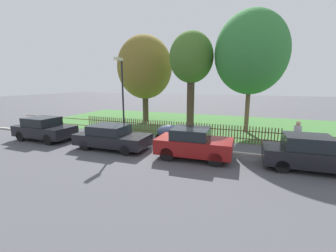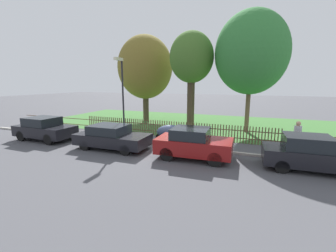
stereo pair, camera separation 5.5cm
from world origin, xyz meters
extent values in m
plane|color=#4C4C51|center=(0.00, 0.00, 0.00)|extent=(120.00, 120.00, 0.00)
cube|color=#B2ADA3|center=(0.00, 0.10, 0.06)|extent=(28.41, 0.20, 0.12)
cube|color=#3D7033|center=(0.00, 8.43, 0.01)|extent=(28.41, 11.93, 0.01)
cube|color=brown|center=(0.00, 2.50, 0.31)|extent=(28.41, 0.03, 0.05)
cube|color=brown|center=(0.00, 2.50, 0.81)|extent=(28.41, 0.03, 0.05)
cube|color=brown|center=(-6.98, 2.47, 0.56)|extent=(0.06, 0.03, 1.12)
cube|color=brown|center=(-6.81, 2.47, 0.56)|extent=(0.06, 0.03, 1.12)
cube|color=brown|center=(-6.63, 2.47, 0.56)|extent=(0.06, 0.03, 1.12)
cube|color=brown|center=(-6.45, 2.47, 0.56)|extent=(0.06, 0.03, 1.12)
cube|color=brown|center=(-6.28, 2.47, 0.56)|extent=(0.06, 0.03, 1.12)
cube|color=brown|center=(-6.10, 2.47, 0.56)|extent=(0.06, 0.03, 1.12)
cube|color=brown|center=(-5.92, 2.47, 0.56)|extent=(0.06, 0.03, 1.12)
cube|color=brown|center=(-5.75, 2.47, 0.56)|extent=(0.06, 0.03, 1.12)
cube|color=brown|center=(-5.57, 2.47, 0.56)|extent=(0.06, 0.03, 1.12)
cube|color=brown|center=(-5.39, 2.47, 0.56)|extent=(0.06, 0.03, 1.12)
cube|color=brown|center=(-5.22, 2.47, 0.56)|extent=(0.06, 0.03, 1.12)
cube|color=brown|center=(-5.04, 2.47, 0.56)|extent=(0.06, 0.03, 1.12)
cube|color=brown|center=(-4.86, 2.47, 0.56)|extent=(0.06, 0.03, 1.12)
cube|color=brown|center=(-4.68, 2.47, 0.56)|extent=(0.06, 0.03, 1.12)
cube|color=brown|center=(-4.51, 2.47, 0.56)|extent=(0.06, 0.03, 1.12)
cube|color=brown|center=(-4.33, 2.47, 0.56)|extent=(0.06, 0.03, 1.12)
cube|color=brown|center=(-4.15, 2.47, 0.56)|extent=(0.06, 0.03, 1.12)
cube|color=brown|center=(-3.98, 2.47, 0.56)|extent=(0.06, 0.03, 1.12)
cube|color=brown|center=(-3.80, 2.47, 0.56)|extent=(0.06, 0.03, 1.12)
cube|color=brown|center=(-3.62, 2.47, 0.56)|extent=(0.06, 0.03, 1.12)
cube|color=brown|center=(-3.45, 2.47, 0.56)|extent=(0.06, 0.03, 1.12)
cube|color=brown|center=(-3.27, 2.47, 0.56)|extent=(0.06, 0.03, 1.12)
cube|color=brown|center=(-3.09, 2.47, 0.56)|extent=(0.06, 0.03, 1.12)
cube|color=brown|center=(-2.92, 2.47, 0.56)|extent=(0.06, 0.03, 1.12)
cube|color=brown|center=(-2.74, 2.47, 0.56)|extent=(0.06, 0.03, 1.12)
cube|color=brown|center=(-2.56, 2.47, 0.56)|extent=(0.06, 0.03, 1.12)
cube|color=brown|center=(-2.39, 2.47, 0.56)|extent=(0.06, 0.03, 1.12)
cube|color=brown|center=(-2.21, 2.47, 0.56)|extent=(0.06, 0.03, 1.12)
cube|color=brown|center=(-2.03, 2.47, 0.56)|extent=(0.06, 0.03, 1.12)
cube|color=brown|center=(-1.86, 2.47, 0.56)|extent=(0.06, 0.03, 1.12)
cube|color=brown|center=(-1.68, 2.47, 0.56)|extent=(0.06, 0.03, 1.12)
cube|color=brown|center=(-1.50, 2.47, 0.56)|extent=(0.06, 0.03, 1.12)
cube|color=brown|center=(-1.33, 2.47, 0.56)|extent=(0.06, 0.03, 1.12)
cube|color=brown|center=(-1.15, 2.47, 0.56)|extent=(0.06, 0.03, 1.12)
cube|color=brown|center=(-0.97, 2.47, 0.56)|extent=(0.06, 0.03, 1.12)
cube|color=brown|center=(-0.80, 2.47, 0.56)|extent=(0.06, 0.03, 1.12)
cube|color=brown|center=(-0.62, 2.47, 0.56)|extent=(0.06, 0.03, 1.12)
cube|color=brown|center=(-0.44, 2.47, 0.56)|extent=(0.06, 0.03, 1.12)
cube|color=brown|center=(-0.27, 2.47, 0.56)|extent=(0.06, 0.03, 1.12)
cube|color=brown|center=(-0.09, 2.47, 0.56)|extent=(0.06, 0.03, 1.12)
cube|color=brown|center=(0.09, 2.47, 0.56)|extent=(0.06, 0.03, 1.12)
cube|color=brown|center=(0.27, 2.47, 0.56)|extent=(0.06, 0.03, 1.12)
cube|color=brown|center=(0.44, 2.47, 0.56)|extent=(0.06, 0.03, 1.12)
cube|color=brown|center=(0.62, 2.47, 0.56)|extent=(0.06, 0.03, 1.12)
cube|color=brown|center=(0.80, 2.47, 0.56)|extent=(0.06, 0.03, 1.12)
cube|color=brown|center=(0.97, 2.47, 0.56)|extent=(0.06, 0.03, 1.12)
cube|color=brown|center=(1.15, 2.47, 0.56)|extent=(0.06, 0.03, 1.12)
cube|color=brown|center=(1.33, 2.47, 0.56)|extent=(0.06, 0.03, 1.12)
cube|color=brown|center=(1.50, 2.47, 0.56)|extent=(0.06, 0.03, 1.12)
cube|color=brown|center=(1.68, 2.47, 0.56)|extent=(0.06, 0.03, 1.12)
cube|color=brown|center=(1.86, 2.47, 0.56)|extent=(0.06, 0.03, 1.12)
cube|color=brown|center=(2.03, 2.47, 0.56)|extent=(0.06, 0.03, 1.12)
cube|color=brown|center=(2.21, 2.47, 0.56)|extent=(0.06, 0.03, 1.12)
cube|color=brown|center=(2.39, 2.47, 0.56)|extent=(0.06, 0.03, 1.12)
cube|color=brown|center=(2.56, 2.47, 0.56)|extent=(0.06, 0.03, 1.12)
cube|color=brown|center=(2.74, 2.47, 0.56)|extent=(0.06, 0.03, 1.12)
cube|color=brown|center=(2.92, 2.47, 0.56)|extent=(0.06, 0.03, 1.12)
cube|color=brown|center=(3.09, 2.47, 0.56)|extent=(0.06, 0.03, 1.12)
cube|color=brown|center=(3.27, 2.47, 0.56)|extent=(0.06, 0.03, 1.12)
cube|color=brown|center=(3.45, 2.47, 0.56)|extent=(0.06, 0.03, 1.12)
cube|color=brown|center=(3.62, 2.47, 0.56)|extent=(0.06, 0.03, 1.12)
cube|color=brown|center=(3.80, 2.47, 0.56)|extent=(0.06, 0.03, 1.12)
cube|color=brown|center=(3.98, 2.47, 0.56)|extent=(0.06, 0.03, 1.12)
cube|color=brown|center=(4.15, 2.47, 0.56)|extent=(0.06, 0.03, 1.12)
cube|color=brown|center=(4.33, 2.47, 0.56)|extent=(0.06, 0.03, 1.12)
cube|color=brown|center=(4.51, 2.47, 0.56)|extent=(0.06, 0.03, 1.12)
cube|color=brown|center=(4.68, 2.47, 0.56)|extent=(0.06, 0.03, 1.12)
cube|color=brown|center=(4.86, 2.47, 0.56)|extent=(0.06, 0.03, 1.12)
cube|color=brown|center=(5.04, 2.47, 0.56)|extent=(0.06, 0.03, 1.12)
cube|color=brown|center=(5.22, 2.47, 0.56)|extent=(0.06, 0.03, 1.12)
cube|color=brown|center=(5.39, 2.47, 0.56)|extent=(0.06, 0.03, 1.12)
cube|color=brown|center=(5.57, 2.47, 0.56)|extent=(0.06, 0.03, 1.12)
cube|color=brown|center=(5.75, 2.47, 0.56)|extent=(0.06, 0.03, 1.12)
cube|color=brown|center=(5.92, 2.47, 0.56)|extent=(0.06, 0.03, 1.12)
cube|color=brown|center=(6.10, 2.47, 0.56)|extent=(0.06, 0.03, 1.12)
cube|color=brown|center=(6.28, 2.47, 0.56)|extent=(0.06, 0.03, 1.12)
cube|color=brown|center=(6.45, 2.47, 0.56)|extent=(0.06, 0.03, 1.12)
cube|color=brown|center=(6.63, 2.47, 0.56)|extent=(0.06, 0.03, 1.12)
cube|color=brown|center=(6.81, 2.47, 0.56)|extent=(0.06, 0.03, 1.12)
cube|color=brown|center=(6.98, 2.47, 0.56)|extent=(0.06, 0.03, 1.12)
cube|color=black|center=(-7.44, -1.31, 0.63)|extent=(4.01, 1.93, 0.68)
cube|color=black|center=(-7.64, -1.31, 1.24)|extent=(1.94, 1.70, 0.55)
cylinder|color=black|center=(-6.19, -0.49, 0.34)|extent=(0.68, 0.15, 0.68)
cylinder|color=black|center=(-6.22, -2.19, 0.34)|extent=(0.68, 0.15, 0.68)
cylinder|color=black|center=(-8.65, -0.44, 0.34)|extent=(0.68, 0.15, 0.68)
cylinder|color=black|center=(-8.69, -2.14, 0.34)|extent=(0.68, 0.15, 0.68)
cube|color=black|center=(-2.10, -1.39, 0.56)|extent=(4.26, 1.94, 0.62)
cube|color=black|center=(-2.31, -1.39, 1.12)|extent=(2.06, 1.72, 0.50)
cylinder|color=black|center=(-0.80, -0.50, 0.30)|extent=(0.59, 0.15, 0.59)
cylinder|color=black|center=(-0.77, -2.23, 0.30)|extent=(0.59, 0.15, 0.59)
cylinder|color=black|center=(-3.43, -0.54, 0.30)|extent=(0.59, 0.15, 0.59)
cylinder|color=black|center=(-3.40, -2.28, 0.30)|extent=(0.59, 0.15, 0.59)
cube|color=maroon|center=(2.69, -1.36, 0.66)|extent=(3.78, 1.97, 0.73)
cube|color=black|center=(2.51, -1.36, 1.28)|extent=(1.84, 1.71, 0.52)
cylinder|color=black|center=(3.81, -0.47, 0.34)|extent=(0.68, 0.16, 0.68)
cylinder|color=black|center=(3.87, -2.16, 0.34)|extent=(0.68, 0.16, 0.68)
cylinder|color=black|center=(1.51, -0.55, 0.34)|extent=(0.68, 0.16, 0.68)
cylinder|color=black|center=(1.57, -2.24, 0.34)|extent=(0.68, 0.16, 0.68)
cube|color=black|center=(7.81, -1.02, 0.59)|extent=(3.95, 1.87, 0.70)
cube|color=black|center=(7.62, -1.03, 1.23)|extent=(1.93, 1.62, 0.58)
cylinder|color=black|center=(8.98, -0.19, 0.28)|extent=(0.57, 0.16, 0.56)
cylinder|color=black|center=(6.58, -0.28, 0.28)|extent=(0.57, 0.16, 0.56)
cylinder|color=black|center=(6.64, -1.86, 0.28)|extent=(0.57, 0.16, 0.56)
cylinder|color=black|center=(1.42, 0.90, 0.32)|extent=(0.64, 0.15, 0.64)
cylinder|color=black|center=(-0.04, 0.78, 0.32)|extent=(0.64, 0.15, 0.64)
ellipsoid|color=#2D3851|center=(0.69, 0.84, 0.71)|extent=(1.99, 0.89, 0.94)
ellipsoid|color=#2D3851|center=(1.15, 0.88, 0.97)|extent=(0.52, 0.95, 0.43)
cylinder|color=#473828|center=(-4.60, 7.84, 1.77)|extent=(0.56, 0.56, 3.55)
ellipsoid|color=olive|center=(-4.60, 7.84, 5.18)|extent=(5.17, 5.17, 5.95)
cylinder|color=#473828|center=(0.49, 5.87, 2.31)|extent=(0.60, 0.60, 4.62)
ellipsoid|color=#426B28|center=(0.49, 5.87, 5.71)|extent=(3.47, 3.47, 3.99)
cylinder|color=brown|center=(4.89, 6.15, 2.12)|extent=(0.32, 0.32, 4.23)
ellipsoid|color=#337A38|center=(4.89, 6.15, 5.88)|extent=(5.23, 5.23, 6.01)
cylinder|color=#7F6B51|center=(7.44, 1.15, 0.44)|extent=(0.16, 0.16, 0.87)
cylinder|color=#7F6B51|center=(7.69, 1.12, 0.44)|extent=(0.16, 0.16, 0.87)
cylinder|color=silver|center=(7.56, 1.13, 1.22)|extent=(0.40, 0.40, 0.69)
sphere|color=tan|center=(7.56, 1.13, 1.68)|extent=(0.24, 0.24, 0.24)
cylinder|color=black|center=(-2.59, 0.63, 2.54)|extent=(0.11, 0.11, 5.07)
cube|color=beige|center=(-2.59, 0.28, 5.17)|extent=(0.20, 0.76, 0.18)
camera|label=1|loc=(5.34, -11.93, 3.76)|focal=24.00mm
camera|label=2|loc=(5.39, -11.91, 3.76)|focal=24.00mm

